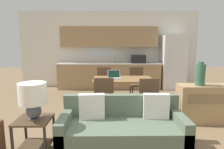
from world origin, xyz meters
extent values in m
cube|color=silver|center=(0.00, 4.63, 1.35)|extent=(6.40, 0.06, 2.70)
cube|color=white|center=(-0.35, 4.59, 1.56)|extent=(0.94, 0.01, 0.93)
cube|color=tan|center=(0.00, 4.29, 0.43)|extent=(3.55, 0.62, 0.86)
cube|color=silver|center=(0.00, 4.29, 0.88)|extent=(3.58, 0.65, 0.04)
cube|color=#B2B5B7|center=(0.22, 4.24, 0.90)|extent=(0.48, 0.36, 0.01)
cylinder|color=#B7BABC|center=(0.22, 4.41, 1.02)|extent=(0.02, 0.02, 0.24)
cube|color=tan|center=(0.00, 4.43, 1.80)|extent=(3.37, 0.34, 0.70)
cube|color=black|center=(1.02, 4.24, 1.04)|extent=(0.48, 0.36, 0.28)
cube|color=white|center=(2.23, 4.24, 0.93)|extent=(0.79, 0.67, 1.85)
cylinder|color=silver|center=(2.00, 3.89, 1.02)|extent=(0.02, 0.02, 0.83)
cube|color=olive|center=(0.33, 2.09, 0.73)|extent=(1.43, 0.81, 0.04)
cylinder|color=olive|center=(-0.32, 1.74, 0.36)|extent=(0.05, 0.05, 0.71)
cylinder|color=olive|center=(0.99, 1.74, 0.36)|extent=(0.05, 0.05, 0.71)
cylinder|color=olive|center=(-0.32, 2.43, 0.36)|extent=(0.05, 0.05, 0.71)
cylinder|color=olive|center=(0.99, 2.43, 0.36)|extent=(0.05, 0.05, 0.71)
cylinder|color=#3D2D1E|center=(-0.63, 0.44, 0.05)|extent=(0.05, 0.05, 0.10)
cylinder|color=#3D2D1E|center=(1.02, 0.44, 0.05)|extent=(0.05, 0.05, 0.10)
cube|color=#566651|center=(0.20, 0.12, 0.27)|extent=(1.85, 0.80, 0.34)
cube|color=#566651|center=(0.20, 0.45, 0.45)|extent=(1.85, 0.14, 0.69)
cube|color=#566651|center=(-0.66, 0.12, 0.34)|extent=(0.14, 0.80, 0.48)
cube|color=#566651|center=(1.05, 0.12, 0.34)|extent=(0.14, 0.80, 0.48)
cube|color=silver|center=(-0.27, 0.32, 0.64)|extent=(0.41, 0.15, 0.40)
cube|color=silver|center=(0.74, 0.32, 0.64)|extent=(0.41, 0.14, 0.40)
cube|color=brown|center=(-1.10, 0.08, 0.52)|extent=(0.49, 0.49, 0.03)
cube|color=brown|center=(-1.10, 0.08, 0.12)|extent=(0.44, 0.44, 0.02)
cube|color=#232326|center=(-1.33, -0.14, 0.25)|extent=(0.03, 0.03, 0.51)
cube|color=#232326|center=(-0.88, -0.14, 0.25)|extent=(0.03, 0.03, 0.51)
cube|color=#232326|center=(-1.33, 0.30, 0.25)|extent=(0.03, 0.03, 0.51)
cube|color=#232326|center=(-0.88, 0.30, 0.25)|extent=(0.03, 0.03, 0.51)
cylinder|color=#4C515B|center=(-1.08, 0.06, 0.55)|extent=(0.16, 0.16, 0.02)
sphere|color=#4C515B|center=(-1.08, 0.06, 0.67)|extent=(0.21, 0.21, 0.21)
cylinder|color=white|center=(-1.08, 0.06, 0.92)|extent=(0.39, 0.39, 0.30)
cube|color=tan|center=(1.94, 1.22, 0.39)|extent=(1.04, 0.42, 0.78)
cube|color=olive|center=(1.94, 1.01, 0.54)|extent=(0.83, 0.01, 0.19)
cylinder|color=#336047|center=(1.81, 1.18, 0.99)|extent=(0.19, 0.19, 0.43)
cylinder|color=#336047|center=(1.81, 1.18, 1.23)|extent=(0.10, 0.10, 0.05)
cube|color=brown|center=(-0.12, 1.44, 0.46)|extent=(0.45, 0.45, 0.04)
cube|color=brown|center=(-0.11, 1.25, 0.70)|extent=(0.40, 0.06, 0.45)
cylinder|color=black|center=(0.03, 1.62, 0.22)|extent=(0.03, 0.03, 0.44)
cylinder|color=black|center=(-0.31, 1.60, 0.22)|extent=(0.03, 0.03, 0.44)
cylinder|color=black|center=(0.06, 1.28, 0.22)|extent=(0.03, 0.03, 0.44)
cylinder|color=black|center=(-0.28, 1.26, 0.22)|extent=(0.03, 0.03, 0.44)
cube|color=brown|center=(-0.12, 2.74, 0.46)|extent=(0.47, 0.47, 0.04)
cube|color=brown|center=(-0.15, 2.93, 0.70)|extent=(0.40, 0.08, 0.45)
cylinder|color=black|center=(-0.27, 2.55, 0.22)|extent=(0.03, 0.03, 0.44)
cylinder|color=black|center=(0.06, 2.59, 0.22)|extent=(0.03, 0.03, 0.44)
cylinder|color=black|center=(-0.31, 2.88, 0.22)|extent=(0.03, 0.03, 0.44)
cylinder|color=black|center=(0.02, 2.92, 0.22)|extent=(0.03, 0.03, 0.44)
cube|color=brown|center=(0.79, 1.36, 0.46)|extent=(0.43, 0.43, 0.04)
cube|color=brown|center=(0.80, 1.17, 0.70)|extent=(0.40, 0.04, 0.45)
cylinder|color=black|center=(0.96, 1.53, 0.22)|extent=(0.03, 0.03, 0.44)
cylinder|color=black|center=(0.62, 1.53, 0.22)|extent=(0.03, 0.03, 0.44)
cylinder|color=black|center=(0.96, 1.19, 0.22)|extent=(0.03, 0.03, 0.44)
cylinder|color=black|center=(0.62, 1.19, 0.22)|extent=(0.03, 0.03, 0.44)
cube|color=brown|center=(0.79, 2.76, 0.46)|extent=(0.45, 0.45, 0.04)
cube|color=brown|center=(0.78, 2.95, 0.70)|extent=(0.40, 0.06, 0.45)
cylinder|color=black|center=(0.63, 2.58, 0.22)|extent=(0.03, 0.03, 0.44)
cylinder|color=black|center=(0.97, 2.60, 0.22)|extent=(0.03, 0.03, 0.44)
cylinder|color=black|center=(0.61, 2.92, 0.22)|extent=(0.03, 0.03, 0.44)
cylinder|color=black|center=(0.95, 2.94, 0.22)|extent=(0.03, 0.03, 0.44)
cube|color=#B7BABC|center=(0.15, 2.08, 0.76)|extent=(0.37, 0.30, 0.02)
cube|color=#B7BABC|center=(0.11, 2.19, 0.85)|extent=(0.32, 0.14, 0.20)
cube|color=#143828|center=(0.12, 2.19, 0.85)|extent=(0.29, 0.12, 0.17)
camera|label=1|loc=(0.00, -2.69, 1.65)|focal=32.00mm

